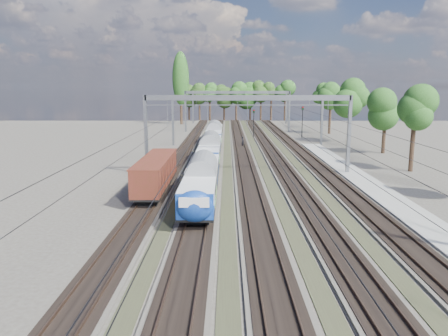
{
  "coord_description": "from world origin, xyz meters",
  "views": [
    {
      "loc": [
        -2.33,
        -19.22,
        9.92
      ],
      "look_at": [
        -2.57,
        18.89,
        2.8
      ],
      "focal_mm": 35.0,
      "sensor_mm": 36.0,
      "label": 1
    }
  ],
  "objects_px": {
    "freight_boxcar": "(156,172)",
    "signal_near": "(254,120)",
    "emu_train": "(210,146)",
    "worker": "(243,142)",
    "signal_far": "(302,118)"
  },
  "relations": [
    {
      "from": "emu_train",
      "to": "signal_near",
      "type": "bearing_deg",
      "value": 76.15
    },
    {
      "from": "freight_boxcar",
      "to": "signal_near",
      "type": "distance_m",
      "value": 47.99
    },
    {
      "from": "emu_train",
      "to": "signal_near",
      "type": "distance_m",
      "value": 31.45
    },
    {
      "from": "emu_train",
      "to": "freight_boxcar",
      "type": "relative_size",
      "value": 4.53
    },
    {
      "from": "worker",
      "to": "signal_near",
      "type": "xyz_separation_m",
      "value": [
        2.67,
        14.3,
        2.59
      ]
    },
    {
      "from": "freight_boxcar",
      "to": "signal_far",
      "type": "distance_m",
      "value": 51.24
    },
    {
      "from": "signal_far",
      "to": "signal_near",
      "type": "bearing_deg",
      "value": 159.97
    },
    {
      "from": "emu_train",
      "to": "freight_boxcar",
      "type": "height_order",
      "value": "emu_train"
    },
    {
      "from": "worker",
      "to": "signal_near",
      "type": "distance_m",
      "value": 14.78
    },
    {
      "from": "freight_boxcar",
      "to": "signal_near",
      "type": "height_order",
      "value": "signal_near"
    },
    {
      "from": "freight_boxcar",
      "to": "worker",
      "type": "distance_m",
      "value": 33.48
    },
    {
      "from": "freight_boxcar",
      "to": "worker",
      "type": "xyz_separation_m",
      "value": [
        9.36,
        32.13,
        -1.1
      ]
    },
    {
      "from": "worker",
      "to": "signal_far",
      "type": "bearing_deg",
      "value": -28.17
    },
    {
      "from": "freight_boxcar",
      "to": "signal_near",
      "type": "xyz_separation_m",
      "value": [
        12.03,
        46.43,
        1.48
      ]
    },
    {
      "from": "worker",
      "to": "signal_far",
      "type": "relative_size",
      "value": 0.28
    }
  ]
}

